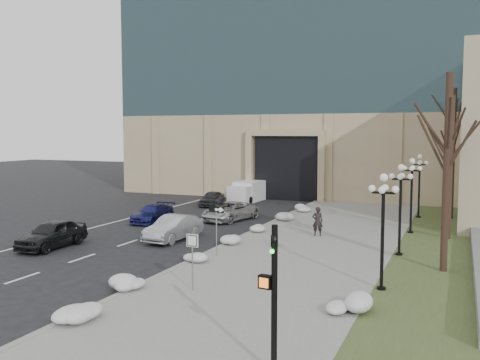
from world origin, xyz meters
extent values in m
plane|color=black|center=(0.00, 0.00, 0.00)|extent=(160.00, 160.00, 0.00)
cube|color=gray|center=(3.50, 14.00, 0.06)|extent=(9.00, 40.00, 0.12)
cube|color=gray|center=(-1.00, 14.00, 0.07)|extent=(0.30, 40.00, 0.14)
cube|color=#3B4C26|center=(10.00, 14.00, 0.05)|extent=(4.00, 40.00, 0.10)
cube|color=slate|center=(12.00, 16.00, 0.35)|extent=(0.50, 30.00, 0.70)
cube|color=tan|center=(-2.00, 42.00, 4.00)|extent=(40.00, 20.00, 8.00)
cube|color=black|center=(-4.00, 33.00, 3.00)|extent=(6.00, 2.50, 6.00)
cube|color=tan|center=(-4.00, 31.60, 6.30)|extent=(7.50, 0.60, 0.60)
cube|color=tan|center=(-7.50, 31.60, 3.00)|extent=(0.60, 0.60, 6.00)
cube|color=tan|center=(-0.50, 31.60, 3.00)|extent=(0.60, 0.60, 6.00)
imported|color=black|center=(-9.65, 7.37, 0.77)|extent=(1.92, 4.53, 1.53)
imported|color=#A1A3A8|center=(-4.45, 11.71, 0.73)|extent=(1.84, 4.55, 1.47)
imported|color=navy|center=(-9.04, 16.78, 0.61)|extent=(1.82, 4.25, 1.22)
imported|color=#B3B3B3|center=(-4.20, 19.46, 0.67)|extent=(3.24, 5.21, 1.34)
imported|color=#313136|center=(-8.73, 25.90, 0.64)|extent=(2.04, 3.92, 1.27)
imported|color=black|center=(3.20, 15.73, 1.00)|extent=(0.75, 0.62, 1.77)
cube|color=silver|center=(-6.93, 30.94, 0.91)|extent=(2.23, 4.67, 1.83)
cube|color=silver|center=(-7.07, 28.20, 0.82)|extent=(1.99, 1.56, 1.46)
cylinder|color=black|center=(-7.97, 28.43, 0.32)|extent=(0.26, 0.65, 0.64)
cylinder|color=black|center=(-6.14, 28.34, 0.32)|extent=(0.26, 0.65, 0.64)
cylinder|color=black|center=(-7.78, 32.36, 0.32)|extent=(0.26, 0.65, 0.64)
cylinder|color=black|center=(-5.95, 32.27, 0.32)|extent=(0.26, 0.65, 0.64)
cylinder|color=slate|center=(-0.27, 8.76, 1.29)|extent=(0.06, 0.06, 2.58)
cube|color=black|center=(-0.27, 8.76, 2.48)|extent=(0.93, 0.26, 0.32)
cube|color=white|center=(-0.13, 8.70, 2.48)|extent=(0.44, 0.11, 0.12)
cone|color=white|center=(0.11, 8.64, 2.48)|extent=(0.27, 0.30, 0.26)
cylinder|color=slate|center=(1.42, 2.91, 1.17)|extent=(0.06, 0.06, 2.34)
cube|color=white|center=(1.42, 2.91, 2.13)|extent=(0.51, 0.05, 0.51)
cube|color=black|center=(1.42, 2.89, 2.13)|extent=(0.45, 0.02, 0.45)
cube|color=white|center=(1.41, 2.88, 2.13)|extent=(0.38, 0.02, 0.38)
cylinder|color=black|center=(6.77, -2.78, 2.02)|extent=(0.16, 0.16, 4.05)
imported|color=black|center=(6.77, -2.78, 3.34)|extent=(0.26, 0.92, 0.18)
sphere|color=#19E533|center=(6.75, -2.93, 3.39)|extent=(0.12, 0.12, 0.12)
cube|color=black|center=(6.52, -2.75, 2.53)|extent=(0.38, 0.24, 0.35)
cube|color=orange|center=(6.51, -2.86, 2.53)|extent=(0.25, 0.05, 0.25)
ellipsoid|color=silver|center=(-0.43, -1.81, 0.30)|extent=(1.10, 1.60, 0.36)
ellipsoid|color=silver|center=(-0.86, 2.21, 0.30)|extent=(1.10, 1.60, 0.36)
ellipsoid|color=silver|center=(-0.83, 6.81, 0.30)|extent=(1.10, 1.60, 0.36)
ellipsoid|color=silver|center=(-0.56, 11.97, 0.30)|extent=(1.10, 1.60, 0.36)
ellipsoid|color=silver|center=(-0.63, 15.58, 0.30)|extent=(1.10, 1.60, 0.36)
ellipsoid|color=silver|center=(-0.46, 20.58, 0.30)|extent=(1.10, 1.60, 0.36)
ellipsoid|color=silver|center=(-0.43, 25.05, 0.30)|extent=(1.10, 1.60, 0.36)
ellipsoid|color=silver|center=(7.59, 2.93, 0.30)|extent=(1.10, 1.60, 0.36)
cylinder|color=black|center=(8.30, 6.00, 0.10)|extent=(0.36, 0.36, 0.20)
cylinder|color=black|center=(8.30, 6.00, 2.00)|extent=(0.14, 0.14, 4.00)
cylinder|color=black|center=(8.30, 6.00, 4.00)|extent=(0.10, 0.90, 0.10)
cylinder|color=black|center=(8.30, 6.00, 4.00)|extent=(0.90, 0.10, 0.10)
sphere|color=silver|center=(8.30, 6.00, 4.60)|extent=(0.32, 0.32, 0.32)
sphere|color=silver|center=(8.75, 6.00, 4.15)|extent=(0.28, 0.28, 0.28)
sphere|color=silver|center=(7.85, 6.00, 4.15)|extent=(0.28, 0.28, 0.28)
sphere|color=silver|center=(8.30, 6.45, 4.15)|extent=(0.28, 0.28, 0.28)
sphere|color=silver|center=(8.30, 5.55, 4.15)|extent=(0.28, 0.28, 0.28)
cylinder|color=black|center=(8.30, 12.50, 0.10)|extent=(0.36, 0.36, 0.20)
cylinder|color=black|center=(8.30, 12.50, 2.00)|extent=(0.14, 0.14, 4.00)
cylinder|color=black|center=(8.30, 12.50, 4.00)|extent=(0.10, 0.90, 0.10)
cylinder|color=black|center=(8.30, 12.50, 4.00)|extent=(0.90, 0.10, 0.10)
sphere|color=silver|center=(8.30, 12.50, 4.60)|extent=(0.32, 0.32, 0.32)
sphere|color=silver|center=(8.75, 12.50, 4.15)|extent=(0.28, 0.28, 0.28)
sphere|color=silver|center=(7.85, 12.50, 4.15)|extent=(0.28, 0.28, 0.28)
sphere|color=silver|center=(8.30, 12.95, 4.15)|extent=(0.28, 0.28, 0.28)
sphere|color=silver|center=(8.30, 12.05, 4.15)|extent=(0.28, 0.28, 0.28)
cylinder|color=black|center=(8.30, 19.00, 0.10)|extent=(0.36, 0.36, 0.20)
cylinder|color=black|center=(8.30, 19.00, 2.00)|extent=(0.14, 0.14, 4.00)
cylinder|color=black|center=(8.30, 19.00, 4.00)|extent=(0.10, 0.90, 0.10)
cylinder|color=black|center=(8.30, 19.00, 4.00)|extent=(0.90, 0.10, 0.10)
sphere|color=silver|center=(8.30, 19.00, 4.60)|extent=(0.32, 0.32, 0.32)
sphere|color=silver|center=(8.75, 19.00, 4.15)|extent=(0.28, 0.28, 0.28)
sphere|color=silver|center=(7.85, 19.00, 4.15)|extent=(0.28, 0.28, 0.28)
sphere|color=silver|center=(8.30, 19.45, 4.15)|extent=(0.28, 0.28, 0.28)
sphere|color=silver|center=(8.30, 18.55, 4.15)|extent=(0.28, 0.28, 0.28)
cylinder|color=black|center=(8.30, 25.50, 0.10)|extent=(0.36, 0.36, 0.20)
cylinder|color=black|center=(8.30, 25.50, 2.00)|extent=(0.14, 0.14, 4.00)
cylinder|color=black|center=(8.30, 25.50, 4.00)|extent=(0.10, 0.90, 0.10)
cylinder|color=black|center=(8.30, 25.50, 4.00)|extent=(0.90, 0.10, 0.10)
sphere|color=silver|center=(8.30, 25.50, 4.60)|extent=(0.32, 0.32, 0.32)
sphere|color=silver|center=(8.75, 25.50, 4.15)|extent=(0.28, 0.28, 0.28)
sphere|color=silver|center=(7.85, 25.50, 4.15)|extent=(0.28, 0.28, 0.28)
sphere|color=silver|center=(8.30, 25.95, 4.15)|extent=(0.28, 0.28, 0.28)
sphere|color=silver|center=(8.30, 25.05, 4.15)|extent=(0.28, 0.28, 0.28)
cylinder|color=black|center=(10.50, 10.00, 4.50)|extent=(0.32, 0.32, 9.00)
cylinder|color=black|center=(10.50, 18.00, 4.25)|extent=(0.32, 0.32, 8.50)
cylinder|color=black|center=(10.50, 26.00, 4.75)|extent=(0.32, 0.32, 9.50)
camera|label=1|loc=(11.09, -15.49, 6.40)|focal=40.00mm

